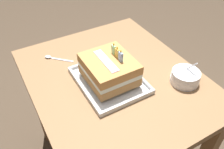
# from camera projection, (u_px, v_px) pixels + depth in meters

# --- Properties ---
(dining_table) EXTENTS (0.93, 0.78, 0.77)m
(dining_table) POSITION_uv_depth(u_px,v_px,m) (114.00, 95.00, 1.23)
(dining_table) COLOR olive
(dining_table) RESTS_ON ground_plane
(foil_tray) EXTENTS (0.34, 0.28, 0.02)m
(foil_tray) POSITION_uv_depth(u_px,v_px,m) (109.00, 81.00, 1.11)
(foil_tray) COLOR silver
(foil_tray) RESTS_ON dining_table
(birthday_cake) EXTENTS (0.23, 0.21, 0.16)m
(birthday_cake) POSITION_uv_depth(u_px,v_px,m) (109.00, 69.00, 1.06)
(birthday_cake) COLOR #BC8549
(birthday_cake) RESTS_ON foil_tray
(bowl_stack) EXTENTS (0.13, 0.13, 0.12)m
(bowl_stack) POSITION_uv_depth(u_px,v_px,m) (185.00, 77.00, 1.10)
(bowl_stack) COLOR white
(bowl_stack) RESTS_ON dining_table
(serving_spoon_near_tray) EXTENTS (0.13, 0.13, 0.01)m
(serving_spoon_near_tray) POSITION_uv_depth(u_px,v_px,m) (52.00, 58.00, 1.25)
(serving_spoon_near_tray) COLOR silver
(serving_spoon_near_tray) RESTS_ON dining_table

